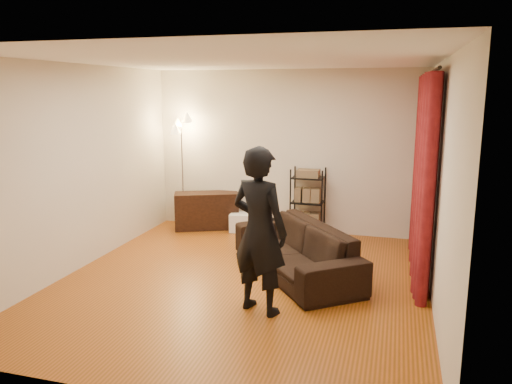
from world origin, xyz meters
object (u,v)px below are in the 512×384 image
(storage_boxes, at_px, (241,222))
(wire_shelf, at_px, (308,202))
(person, at_px, (259,231))
(floor_lamp, at_px, (182,173))
(sofa, at_px, (295,249))
(media_cabinet, at_px, (207,211))

(storage_boxes, bearing_deg, wire_shelf, 4.46)
(person, height_order, floor_lamp, floor_lamp)
(sofa, height_order, media_cabinet, sofa)
(media_cabinet, distance_m, floor_lamp, 0.78)
(media_cabinet, height_order, floor_lamp, floor_lamp)
(person, distance_m, floor_lamp, 3.68)
(wire_shelf, bearing_deg, sofa, -76.29)
(person, bearing_deg, floor_lamp, -33.61)
(storage_boxes, height_order, wire_shelf, wire_shelf)
(wire_shelf, xyz_separation_m, floor_lamp, (-2.19, -0.06, 0.40))
(media_cabinet, distance_m, wire_shelf, 1.77)
(sofa, distance_m, floor_lamp, 2.98)
(sofa, xyz_separation_m, person, (-0.14, -1.23, 0.58))
(floor_lamp, bearing_deg, media_cabinet, -0.18)
(floor_lamp, bearing_deg, sofa, -36.22)
(sofa, height_order, storage_boxes, sofa)
(person, height_order, media_cabinet, person)
(media_cabinet, height_order, wire_shelf, wire_shelf)
(storage_boxes, bearing_deg, media_cabinet, 177.49)
(wire_shelf, distance_m, floor_lamp, 2.23)
(storage_boxes, relative_size, floor_lamp, 0.20)
(person, bearing_deg, storage_boxes, -49.27)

